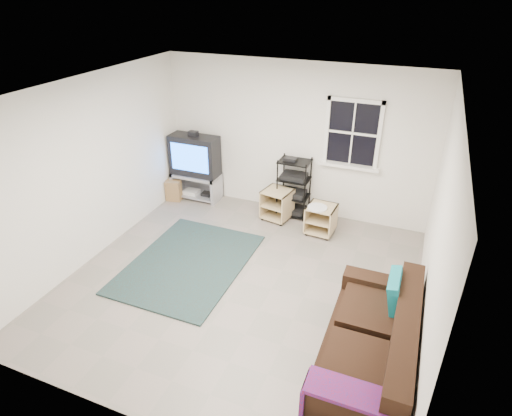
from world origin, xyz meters
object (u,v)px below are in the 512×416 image
at_px(side_table_left, 278,203).
at_px(tv_unit, 196,162).
at_px(sofa, 371,349).
at_px(av_rack, 293,191).
at_px(side_table_right, 321,217).

bearing_deg(side_table_left, tv_unit, 174.36).
bearing_deg(tv_unit, sofa, -38.75).
relative_size(av_rack, side_table_right, 2.07).
height_order(tv_unit, side_table_left, tv_unit).
relative_size(side_table_left, sofa, 0.27).
distance_m(side_table_left, side_table_right, 0.83).
distance_m(tv_unit, av_rack, 1.90).
distance_m(av_rack, sofa, 3.48).
xyz_separation_m(tv_unit, side_table_right, (2.49, -0.36, -0.44)).
bearing_deg(av_rack, sofa, -59.04).
distance_m(av_rack, side_table_left, 0.34).
bearing_deg(sofa, av_rack, 120.96).
distance_m(av_rack, side_table_right, 0.74).
height_order(tv_unit, side_table_right, tv_unit).
bearing_deg(side_table_right, sofa, -65.36).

